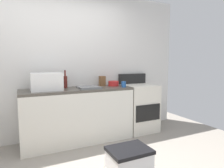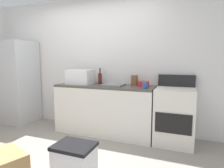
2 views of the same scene
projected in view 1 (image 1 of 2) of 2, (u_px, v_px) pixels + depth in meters
name	position (u px, v px, depth m)	size (l,w,h in m)	color
wall_back	(55.00, 64.00, 3.36)	(5.00, 0.10, 2.60)	silver
kitchen_counter	(78.00, 115.00, 3.27)	(1.80, 0.60, 0.90)	silver
stove_oven	(139.00, 107.00, 3.79)	(0.60, 0.61, 1.10)	silver
microwave	(46.00, 82.00, 2.97)	(0.46, 0.34, 0.27)	white
sink_basin	(89.00, 87.00, 3.24)	(0.36, 0.32, 0.03)	slate
wine_bottle	(65.00, 81.00, 3.27)	(0.07, 0.07, 0.30)	#591E19
coffee_mug	(124.00, 84.00, 3.37)	(0.08, 0.08, 0.10)	#2659A5
knife_block	(102.00, 81.00, 3.56)	(0.10, 0.10, 0.18)	brown
mixing_bowl	(114.00, 83.00, 3.56)	(0.19, 0.19, 0.09)	red
storage_bin	(129.00, 164.00, 2.17)	(0.46, 0.36, 0.38)	silver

